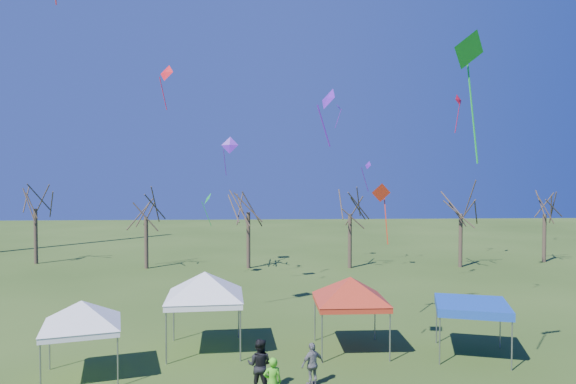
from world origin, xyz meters
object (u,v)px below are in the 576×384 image
object	(u,v)px
tree_5	(545,197)
tent_white_mid	(205,277)
tent_white_west	(82,306)
tent_red	(350,282)
person_green	(273,382)
tree_1	(146,198)
tree_4	(461,195)
tent_blue	(472,307)
tree_3	(350,195)
tree_2	(248,192)
person_grey	(313,364)
tree_0	(35,189)
person_dark	(259,365)

from	to	relation	value
tree_5	tent_white_mid	distance (m)	34.93
tent_white_west	tent_red	world-z (taller)	tent_red
person_green	tent_white_mid	bearing A→B (deg)	-69.74
tree_1	tree_4	distance (m)	26.13
tent_red	tent_blue	xyz separation A→B (m)	(5.06, -0.93, -0.93)
tree_3	tent_blue	distance (m)	21.15
tree_2	tree_5	bearing A→B (deg)	3.70
person_green	person_grey	distance (m)	2.26
tree_1	tree_5	xyz separation A→B (m)	(34.49, 1.42, -0.06)
tree_0	person_dark	distance (m)	33.92
tent_red	tent_blue	distance (m)	5.23
tree_1	tent_red	world-z (taller)	tree_1
tree_1	person_dark	world-z (taller)	tree_1
tree_2	tent_red	xyz separation A→B (m)	(5.02, -20.11, -3.24)
tent_white_mid	tent_red	bearing A→B (deg)	-3.12
tent_white_mid	person_grey	xyz separation A→B (m)	(4.36, -4.01, -2.46)
tree_0	tree_1	xyz separation A→B (m)	(10.08, -2.73, -0.70)
tree_0	tent_blue	bearing A→B (deg)	-40.09
tree_5	person_grey	bearing A→B (deg)	-132.22
tree_0	tree_2	world-z (taller)	tree_0
tree_0	person_green	bearing A→B (deg)	-54.95
tree_2	tent_white_west	world-z (taller)	tree_2
tree_3	tree_4	size ratio (longest dim) A/B	1.00
tree_2	tree_1	bearing A→B (deg)	178.15
tree_4	tent_blue	distance (m)	22.38
tent_white_mid	tent_blue	xyz separation A→B (m)	(11.45, -1.28, -1.13)
tent_white_west	tent_white_mid	distance (m)	5.22
tent_white_west	person_grey	xyz separation A→B (m)	(8.71, -1.16, -1.98)
tree_1	tent_white_west	distance (m)	23.23
person_dark	person_grey	xyz separation A→B (m)	(1.95, 0.41, -0.16)
tree_3	tree_1	bearing A→B (deg)	177.94
tree_2	tent_blue	bearing A→B (deg)	-64.40
tent_white_west	person_grey	world-z (taller)	tent_white_west
person_dark	tree_1	bearing A→B (deg)	-52.73
tree_4	person_dark	distance (m)	29.51
tree_2	tree_4	bearing A→B (deg)	-1.22
tree_5	person_green	bearing A→B (deg)	-132.19
tent_white_west	tree_1	bearing A→B (deg)	96.68
tree_3	tree_2	bearing A→B (deg)	177.73
tree_0	tree_4	bearing A→B (deg)	-5.34
tree_0	person_green	xyz separation A→B (m)	(19.97, -28.46, -5.64)
tent_blue	person_grey	world-z (taller)	tent_blue
tree_3	tent_blue	world-z (taller)	tree_3
tent_white_west	tent_red	distance (m)	11.03
tree_3	tree_4	bearing A→B (deg)	-0.26
tree_0	tent_red	distance (m)	33.14
tree_3	person_grey	size ratio (longest dim) A/B	4.98
person_green	person_grey	world-z (taller)	person_green
person_grey	tent_red	bearing A→B (deg)	-147.06
tree_3	tree_5	bearing A→B (deg)	6.52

